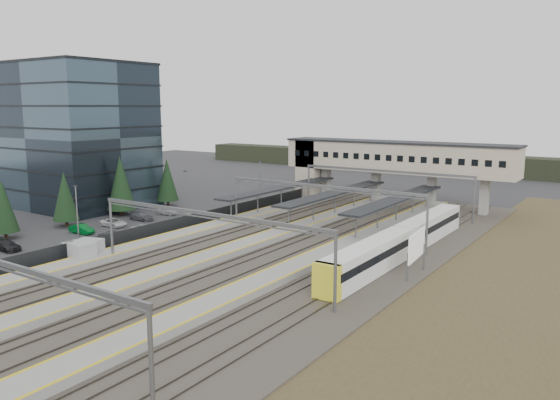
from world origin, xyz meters
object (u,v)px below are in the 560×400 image
Objects in this scene: relay_cabin_far at (82,253)px; billboard at (417,247)px; office_building at (74,135)px; train at (401,242)px; relay_cabin_near at (90,249)px; footbridge at (380,160)px.

billboard reaches higher than relay_cabin_far.
relay_cabin_far is (31.88, -22.38, -11.02)m from office_building.
office_building reaches higher than billboard.
relay_cabin_near is at bearing -145.07° from train.
billboard is at bearing -5.76° from office_building.
footbridge reaches higher than train.
billboard is (32.05, 15.93, 1.97)m from relay_cabin_far.
relay_cabin_near is (31.01, -20.78, -11.06)m from office_building.
footbridge is (11.82, 52.38, 6.76)m from relay_cabin_far.
relay_cabin_far is at bearing -35.07° from office_building.
relay_cabin_near is 0.09× the size of train.
office_building is 53.18m from footbridge.
office_building is at bearing 179.49° from train.
relay_cabin_near is at bearing -33.82° from office_building.
train reaches higher than relay_cabin_near.
train is (28.12, 21.84, 0.68)m from relay_cabin_far.
footbridge is at bearing 34.47° from office_building.
office_building is at bearing 146.18° from relay_cabin_near.
office_building reaches higher than train.
relay_cabin_near is 35.96m from billboard.
relay_cabin_far is 35.61m from train.
train is at bearing -0.51° from office_building.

